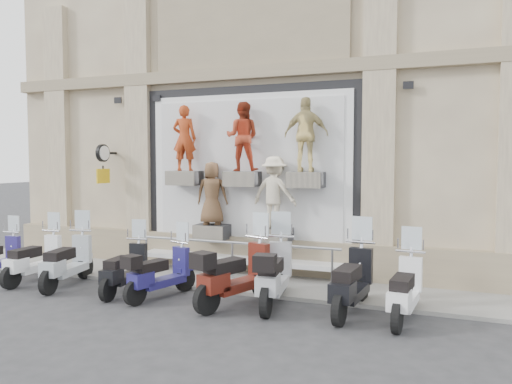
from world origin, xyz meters
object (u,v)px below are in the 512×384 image
Objects in this scene: clock_sign_bracket at (103,159)px; scooter_c at (67,250)px; scooter_e at (161,262)px; scooter_g at (274,261)px; scooter_d at (125,258)px; scooter_h at (352,267)px; scooter_f at (237,261)px; scooter_i at (405,276)px; scooter_b at (35,248)px; guard_rail at (232,261)px.

scooter_c is (0.71, -2.16, -1.99)m from clock_sign_bracket.
scooter_g is at bearing 24.59° from scooter_e.
scooter_d is (2.22, -2.16, -2.06)m from clock_sign_bracket.
scooter_d is at bearing -171.23° from scooter_h.
scooter_f reaches higher than scooter_i.
scooter_d is at bearing -10.77° from scooter_c.
clock_sign_bracket is 3.02m from scooter_c.
clock_sign_bracket reaches higher than scooter_h.
scooter_b is 0.98m from scooter_c.
scooter_b reaches higher than guard_rail.
scooter_g is 1.11× the size of scooter_i.
scooter_e is at bearing -179.63° from scooter_g.
scooter_h is at bearing -7.79° from scooter_c.
scooter_g is (0.67, 0.26, -0.00)m from scooter_f.
scooter_i reaches higher than scooter_e.
guard_rail is at bearing 17.20° from scooter_c.
scooter_d reaches higher than guard_rail.
scooter_e is 1.62m from scooter_f.
scooter_c is at bearing -71.86° from clock_sign_bracket.
guard_rail is 2.55× the size of scooter_c.
clock_sign_bracket is 0.48× the size of scooter_f.
scooter_i is at bearing -13.86° from clock_sign_bracket.
clock_sign_bracket reaches higher than scooter_b.
scooter_f reaches higher than scooter_b.
scooter_d is at bearing 176.94° from scooter_g.
scooter_d is at bearing -1.85° from scooter_b.
scooter_c is at bearing 174.54° from scooter_d.
scooter_g reaches higher than scooter_h.
scooter_b is 0.98× the size of scooter_i.
scooter_i is at bearing 0.50° from scooter_b.
scooter_b is at bearing 174.22° from scooter_g.
scooter_d is 0.87× the size of scooter_h.
scooter_h is at bearing -1.51° from scooter_d.
scooter_g is at bearing -0.17° from scooter_d.
scooter_g is 1.47m from scooter_h.
scooter_e is (-0.78, -1.75, 0.28)m from guard_rail.
guard_rail is 4.96× the size of clock_sign_bracket.
scooter_b is 1.04× the size of scooter_d.
scooter_i is (3.89, -1.46, 0.32)m from guard_rail.
scooter_d is at bearing -172.95° from scooter_i.
scooter_c is at bearing -173.48° from scooter_i.
clock_sign_bracket is 0.48× the size of scooter_g.
scooter_h is at bearing 21.60° from scooter_e.
scooter_b is 0.90× the size of scooter_h.
scooter_e is at bearing -171.80° from scooter_i.
scooter_b is 1.04× the size of scooter_e.
scooter_f is (4.03, 0.03, 0.06)m from scooter_c.
scooter_b is 7.14m from scooter_h.
scooter_h reaches higher than scooter_c.
scooter_f is at bearing -167.43° from scooter_h.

